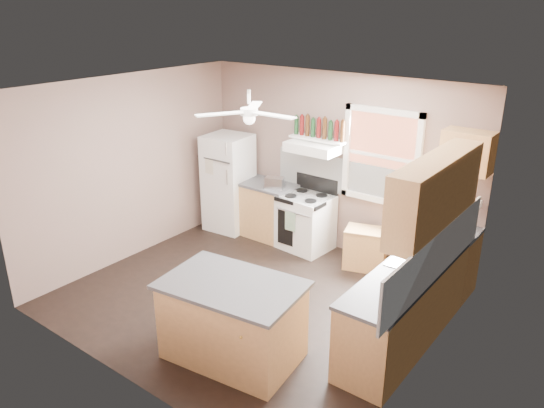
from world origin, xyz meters
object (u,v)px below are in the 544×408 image
Objects in this scene: cart at (365,249)px; island at (233,322)px; refrigerator at (229,183)px; toaster at (274,183)px; stove at (306,222)px.

island is at bearing -111.27° from cart.
refrigerator reaches higher than toaster.
island is (-0.16, -2.70, 0.14)m from cart.
refrigerator is at bearing 124.88° from island.
island is (2.36, -2.61, -0.37)m from refrigerator.
refrigerator is 1.87× the size of stove.
island is at bearing -67.34° from stove.
stove is (1.47, 0.12, -0.37)m from refrigerator.
island is at bearing -53.09° from refrigerator.
refrigerator is 1.17× the size of island.
stove and island have the same top height.
toaster reaches higher than stove.
cart is (1.58, 0.07, -0.70)m from toaster.
refrigerator reaches higher than island.
stove is 2.87m from island.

